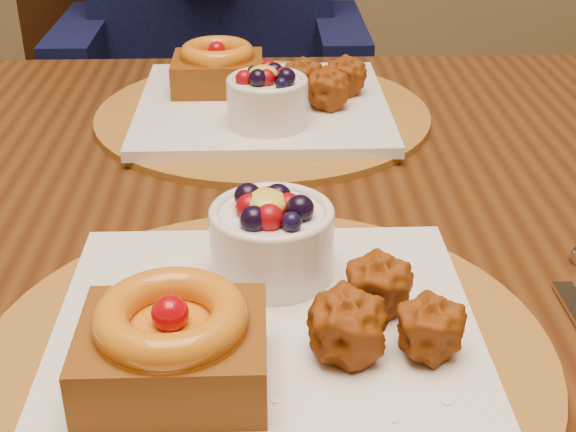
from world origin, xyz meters
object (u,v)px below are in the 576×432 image
object	(u,v)px
dining_table	(266,278)
chair_far	(163,101)
place_setting_near	(262,323)
place_setting_far	(261,99)

from	to	relation	value
dining_table	chair_far	world-z (taller)	chair_far
place_setting_near	place_setting_far	xyz separation A→B (m)	(0.00, 0.43, -0.00)
place_setting_near	place_setting_far	bearing A→B (deg)	89.95
place_setting_far	chair_far	world-z (taller)	chair_far
place_setting_near	chair_far	size ratio (longest dim) A/B	0.38
place_setting_near	dining_table	bearing A→B (deg)	89.26
dining_table	place_setting_near	xyz separation A→B (m)	(-0.00, -0.22, 0.10)
place_setting_far	chair_far	xyz separation A→B (m)	(-0.19, 0.61, -0.22)
dining_table	place_setting_far	world-z (taller)	place_setting_far
dining_table	place_setting_near	distance (m)	0.24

